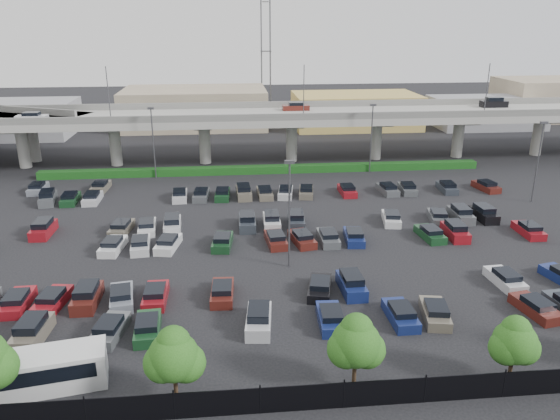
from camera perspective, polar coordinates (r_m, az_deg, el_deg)
ground at (r=59.09m, az=0.06°, el=-2.59°), size 280.00×280.00×0.00m
overpass at (r=88.00m, az=-2.15°, el=9.49°), size 150.00×13.00×15.80m
hedge at (r=82.57m, az=-1.67°, el=4.26°), size 66.00×1.60×1.10m
fence at (r=34.41m, az=4.86°, el=-18.83°), size 70.00×0.10×2.00m
tree_row at (r=34.19m, az=5.82°, el=-13.75°), size 65.07×3.66×5.94m
shuttle_bus at (r=38.60m, az=-23.52°, el=-15.06°), size 8.03×3.94×2.47m
parked_cars at (r=55.89m, az=-2.19°, el=-3.27°), size 62.93×41.59×1.67m
light_poles at (r=58.72m, az=-4.15°, el=3.65°), size 66.90×48.38×10.30m
distant_buildings at (r=119.11m, az=3.09°, el=10.52°), size 138.00×24.00×9.00m
comm_tower at (r=129.01m, az=-1.49°, el=16.53°), size 2.40×2.40×30.00m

